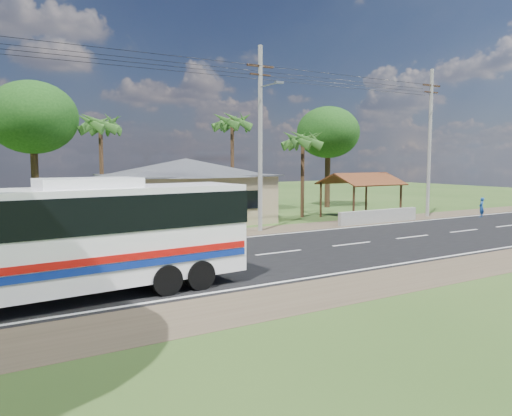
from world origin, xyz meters
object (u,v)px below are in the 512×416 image
Objects in this scene: coach_bus at (57,232)px; waiting_shed at (361,181)px; motorcycle at (236,228)px; person at (481,207)px.

waiting_shed is at bearing 22.86° from coach_bus.
motorcycle is 20.09m from person.
person is (31.15, 7.18, -1.41)m from coach_bus.
waiting_shed is 9.36m from person.
coach_bus reaches higher than motorcycle.
waiting_shed is 26.00m from coach_bus.
motorcycle is (-12.05, -2.63, -2.31)m from waiting_shed.
coach_bus is 7.69× the size of motorcycle.
coach_bus is 32.00m from person.
person is (20.00, -1.89, 0.32)m from motorcycle.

